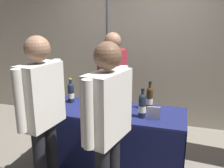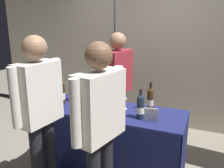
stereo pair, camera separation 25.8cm
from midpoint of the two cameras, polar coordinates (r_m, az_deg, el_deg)
name	(u,v)px [view 2 (the right image)]	position (r m, az deg, el deg)	size (l,w,h in m)	color
back_partition	(150,54)	(4.12, 10.76, 7.00)	(6.04, 0.12, 2.40)	#B2A893
tasting_table	(112,131)	(2.78, 2.71, -11.20)	(1.61, 0.62, 0.79)	#191E51
featured_wine_bottle	(109,105)	(2.45, 2.37, -5.01)	(0.08, 0.08, 0.32)	black
display_bottle_0	(62,92)	(2.84, -9.34, -2.03)	(0.07, 0.07, 0.34)	#38230F
display_bottle_1	(140,106)	(2.45, 9.84, -5.28)	(0.08, 0.08, 0.31)	#192333
display_bottle_2	(150,99)	(2.68, 11.86, -3.54)	(0.07, 0.07, 0.32)	#38230F
display_bottle_3	(98,96)	(2.72, -0.64, -2.88)	(0.08, 0.08, 0.31)	#192333
display_bottle_4	(74,91)	(2.95, -6.61, -1.73)	(0.08, 0.08, 0.30)	#192333
wine_glass_near_vendor	(90,95)	(2.88, -2.66, -2.72)	(0.08, 0.08, 0.13)	silver
wine_glass_mid	(124,102)	(2.69, 5.70, -4.24)	(0.06, 0.06, 0.12)	silver
flower_vase	(115,96)	(2.79, 3.47, -2.93)	(0.10, 0.10, 0.40)	tan
brochure_stand	(151,115)	(2.41, 12.39, -7.24)	(0.13, 0.01, 0.14)	silver
vendor_presenter	(118,81)	(3.23, 3.63, 0.80)	(0.30, 0.61, 1.61)	#4C4233
taster_foreground_right	(100,119)	(1.99, 0.76, -8.45)	(0.31, 0.62, 1.61)	black
taster_foreground_left	(39,106)	(2.32, -13.90, -5.06)	(0.26, 0.59, 1.64)	black
booth_signpost	(115,45)	(3.65, 2.85, 9.37)	(0.50, 0.04, 2.34)	#47474C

